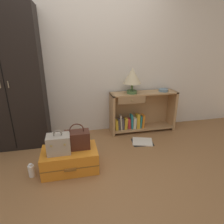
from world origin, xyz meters
The scene contains 11 objects.
ground_plane centered at (0.00, 0.00, 0.00)m, with size 9.00×9.00×0.00m, color olive.
back_wall centered at (0.00, 1.50, 1.30)m, with size 6.40×0.10×2.60m, color silver.
wardrobe centered at (-1.14, 1.20, 1.01)m, with size 0.94×0.47×2.03m.
bookshelf centered at (0.90, 1.28, 0.35)m, with size 1.17×0.32×0.72m.
table_lamp centered at (0.72, 1.24, 1.00)m, with size 0.30×0.30×0.42m.
bowl centered at (1.30, 1.25, 0.74)m, with size 0.16×0.16×0.04m, color slate.
suitcase_large centered at (-0.36, 0.37, 0.14)m, with size 0.70×0.44×0.28m.
train_case centered at (-0.48, 0.34, 0.40)m, with size 0.27×0.20×0.30m.
handbag centered at (-0.25, 0.40, 0.40)m, with size 0.30×0.17×0.34m.
bottle centered at (-0.83, 0.32, 0.08)m, with size 0.07×0.07×0.17m.
open_book_on_floor centered at (0.79, 0.82, 0.01)m, with size 0.38×0.34×0.02m.
Camera 1 is at (-0.28, -1.77, 1.56)m, focal length 30.74 mm.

